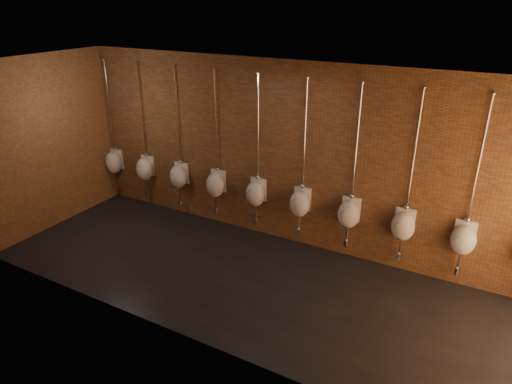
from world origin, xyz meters
TOP-DOWN VIEW (x-y plane):
  - ground at (0.00, 0.00)m, footprint 8.50×8.50m
  - room_shell at (0.00, 0.00)m, footprint 8.54×3.04m
  - urinal_0 at (-4.10, 1.37)m, footprint 0.38×0.33m
  - urinal_1 at (-3.24, 1.37)m, footprint 0.38×0.33m
  - urinal_2 at (-2.37, 1.37)m, footprint 0.38×0.33m
  - urinal_3 at (-1.50, 1.37)m, footprint 0.38×0.33m
  - urinal_4 at (-0.63, 1.37)m, footprint 0.38×0.33m
  - urinal_5 at (0.24, 1.37)m, footprint 0.38×0.33m
  - urinal_6 at (1.11, 1.37)m, footprint 0.38×0.33m
  - urinal_7 at (1.98, 1.37)m, footprint 0.38×0.33m
  - urinal_8 at (2.85, 1.37)m, footprint 0.38×0.33m

SIDE VIEW (x-z plane):
  - ground at x=0.00m, z-range 0.00..0.00m
  - urinal_0 at x=-4.10m, z-range -0.50..2.21m
  - urinal_1 at x=-3.24m, z-range -0.50..2.21m
  - urinal_2 at x=-2.37m, z-range -0.50..2.21m
  - urinal_3 at x=-1.50m, z-range -0.50..2.21m
  - urinal_4 at x=-0.63m, z-range -0.50..2.21m
  - urinal_5 at x=0.24m, z-range -0.50..2.21m
  - urinal_6 at x=1.11m, z-range -0.50..2.21m
  - urinal_7 at x=1.98m, z-range -0.50..2.21m
  - urinal_8 at x=2.85m, z-range -0.50..2.21m
  - room_shell at x=0.00m, z-range 0.40..3.62m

